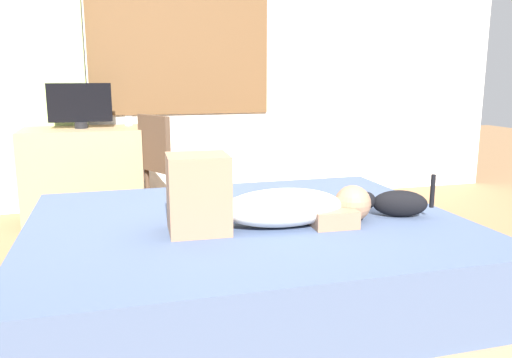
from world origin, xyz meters
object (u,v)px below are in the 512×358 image
cat (396,203)px  tv_monitor (80,105)px  desk (84,175)px  cup (128,121)px  person_lying (262,203)px  chair_by_desk (166,161)px  bed (247,267)px

cat → tv_monitor: bearing=126.1°
desk → cup: 0.57m
person_lying → chair_by_desk: size_ratio=1.09×
tv_monitor → cup: (0.37, 0.14, -0.14)m
bed → tv_monitor: bearing=113.0°
bed → cup: cup is taller
cup → chair_by_desk: bearing=-62.6°
person_lying → cat: bearing=-0.3°
person_lying → cat: size_ratio=2.77×
desk → tv_monitor: size_ratio=1.87×
chair_by_desk → cup: bearing=117.4°
desk → chair_by_desk: chair_by_desk is taller
desk → cup: (0.37, 0.14, 0.41)m
cat → tv_monitor: (-1.53, 2.11, 0.38)m
tv_monitor → desk: bearing=180.0°
bed → cup: size_ratio=26.98×
cup → cat: bearing=-62.5°
cat → chair_by_desk: (-0.92, 1.77, -0.04)m
desk → bed: bearing=-66.9°
bed → cup: bearing=102.5°
bed → desk: size_ratio=2.31×
tv_monitor → cup: bearing=21.1°
person_lying → desk: person_lying is taller
desk → tv_monitor: bearing=0.0°
person_lying → cup: same height
bed → chair_by_desk: 1.66m
person_lying → cat: 0.68m
cat → cup: 2.54m
bed → person_lying: 0.38m
person_lying → tv_monitor: 2.30m
cup → person_lying: bearing=-77.6°
desk → chair_by_desk: bearing=-28.7°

